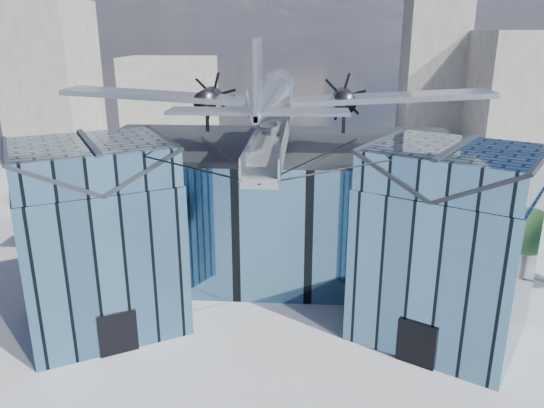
{
  "coord_description": "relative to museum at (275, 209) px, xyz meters",
  "views": [
    {
      "loc": [
        2.15,
        -30.56,
        17.87
      ],
      "look_at": [
        0.0,
        2.0,
        7.2
      ],
      "focal_mm": 35.0,
      "sensor_mm": 36.0,
      "label": 1
    }
  ],
  "objects": [
    {
      "name": "bg_towers",
      "position": [
        1.45,
        44.67,
        4.47
      ],
      "size": [
        77.0,
        24.5,
        26.0
      ],
      "color": "gray",
      "rests_on": "ground"
    },
    {
      "name": "museum",
      "position": [
        0.0,
        0.0,
        0.0
      ],
      "size": [
        32.88,
        24.5,
        17.6
      ],
      "color": "#466F90",
      "rests_on": "ground"
    },
    {
      "name": "ground_plane",
      "position": [
        -0.0,
        -5.82,
        -5.54
      ],
      "size": [
        120.0,
        120.0,
        0.0
      ],
      "primitive_type": "plane",
      "color": "gray"
    }
  ]
}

